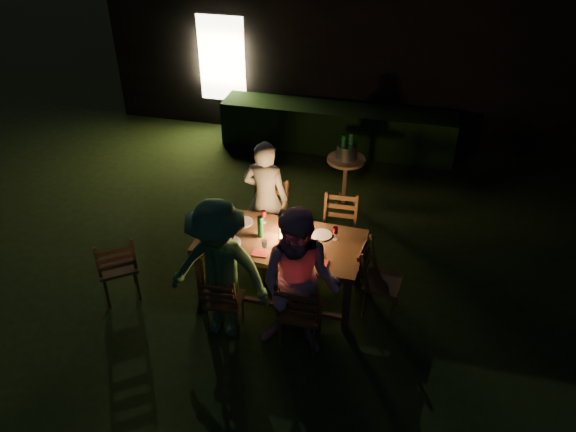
% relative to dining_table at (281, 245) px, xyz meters
% --- Properties ---
extents(garden_envelope, '(40.00, 40.00, 3.20)m').
position_rel_dining_table_xyz_m(garden_envelope, '(0.47, 6.50, 0.84)').
color(garden_envelope, black).
rests_on(garden_envelope, ground).
extents(dining_table, '(2.00, 1.04, 0.82)m').
position_rel_dining_table_xyz_m(dining_table, '(0.00, 0.00, 0.00)').
color(dining_table, '#4D3319').
rests_on(dining_table, ground).
extents(chair_near_left, '(0.43, 0.46, 0.91)m').
position_rel_dining_table_xyz_m(chair_near_left, '(-0.47, -0.75, -0.46)').
color(chair_near_left, '#4D3319').
rests_on(chair_near_left, ground).
extents(chair_near_right, '(0.47, 0.51, 1.04)m').
position_rel_dining_table_xyz_m(chair_near_right, '(0.42, -0.79, -0.42)').
color(chair_near_right, '#4D3319').
rests_on(chair_near_right, ground).
extents(chair_far_left, '(0.55, 0.58, 1.08)m').
position_rel_dining_table_xyz_m(chair_far_left, '(-0.42, 0.79, -0.41)').
color(chair_far_left, '#4D3319').
rests_on(chair_far_left, ground).
extents(chair_far_right, '(0.46, 0.49, 0.99)m').
position_rel_dining_table_xyz_m(chair_far_right, '(0.57, 0.75, -0.44)').
color(chair_far_right, '#4D3319').
rests_on(chair_far_right, ground).
extents(chair_end, '(0.52, 0.49, 0.97)m').
position_rel_dining_table_xyz_m(chair_end, '(1.23, -0.04, -0.44)').
color(chair_end, '#4D3319').
rests_on(chair_end, ground).
extents(chair_spare, '(0.65, 0.66, 1.01)m').
position_rel_dining_table_xyz_m(chair_spare, '(-1.91, -0.55, -0.43)').
color(chair_spare, '#4D3319').
rests_on(chair_spare, ground).
extents(person_house_side, '(0.62, 0.42, 1.65)m').
position_rel_dining_table_xyz_m(person_house_side, '(-0.42, 0.83, 0.09)').
color(person_house_side, beige).
rests_on(person_house_side, ground).
extents(person_opp_right, '(0.90, 0.71, 1.80)m').
position_rel_dining_table_xyz_m(person_opp_right, '(0.42, -0.83, 0.16)').
color(person_opp_right, pink).
rests_on(person_opp_right, ground).
extents(person_opp_left, '(1.16, 0.69, 1.76)m').
position_rel_dining_table_xyz_m(person_opp_left, '(-0.48, -0.80, 0.14)').
color(person_opp_left, '#387141').
rests_on(person_opp_left, ground).
extents(lantern, '(0.16, 0.16, 0.35)m').
position_rel_dining_table_xyz_m(lantern, '(0.05, 0.05, 0.24)').
color(lantern, white).
rests_on(lantern, dining_table).
extents(plate_far_left, '(0.25, 0.25, 0.01)m').
position_rel_dining_table_xyz_m(plate_far_left, '(-0.54, 0.24, 0.09)').
color(plate_far_left, white).
rests_on(plate_far_left, dining_table).
extents(plate_near_left, '(0.25, 0.25, 0.01)m').
position_rel_dining_table_xyz_m(plate_near_left, '(-0.56, -0.20, 0.09)').
color(plate_near_left, white).
rests_on(plate_near_left, dining_table).
extents(plate_far_right, '(0.25, 0.25, 0.01)m').
position_rel_dining_table_xyz_m(plate_far_right, '(0.46, 0.20, 0.09)').
color(plate_far_right, white).
rests_on(plate_far_right, dining_table).
extents(plate_near_right, '(0.25, 0.25, 0.01)m').
position_rel_dining_table_xyz_m(plate_near_right, '(0.44, -0.23, 0.09)').
color(plate_near_right, white).
rests_on(plate_near_right, dining_table).
extents(wineglass_a, '(0.06, 0.06, 0.18)m').
position_rel_dining_table_xyz_m(wineglass_a, '(-0.29, 0.29, 0.17)').
color(wineglass_a, '#59070F').
rests_on(wineglass_a, dining_table).
extents(wineglass_b, '(0.06, 0.06, 0.18)m').
position_rel_dining_table_xyz_m(wineglass_b, '(-0.72, -0.10, 0.17)').
color(wineglass_b, '#59070F').
rests_on(wineglass_b, dining_table).
extents(wineglass_c, '(0.06, 0.06, 0.18)m').
position_rel_dining_table_xyz_m(wineglass_c, '(0.29, -0.29, 0.17)').
color(wineglass_c, '#59070F').
rests_on(wineglass_c, dining_table).
extents(wineglass_d, '(0.06, 0.06, 0.18)m').
position_rel_dining_table_xyz_m(wineglass_d, '(0.63, 0.16, 0.17)').
color(wineglass_d, '#59070F').
rests_on(wineglass_d, dining_table).
extents(wineglass_e, '(0.06, 0.06, 0.18)m').
position_rel_dining_table_xyz_m(wineglass_e, '(-0.11, -0.30, 0.17)').
color(wineglass_e, silver).
rests_on(wineglass_e, dining_table).
extents(bottle_table, '(0.07, 0.07, 0.28)m').
position_rel_dining_table_xyz_m(bottle_table, '(-0.25, 0.01, 0.22)').
color(bottle_table, '#0F471E').
rests_on(bottle_table, dining_table).
extents(napkin_left, '(0.18, 0.14, 0.01)m').
position_rel_dining_table_xyz_m(napkin_left, '(-0.16, -0.31, 0.09)').
color(napkin_left, red).
rests_on(napkin_left, dining_table).
extents(napkin_right, '(0.18, 0.14, 0.01)m').
position_rel_dining_table_xyz_m(napkin_right, '(0.54, -0.32, 0.09)').
color(napkin_right, red).
rests_on(napkin_right, dining_table).
extents(phone, '(0.14, 0.07, 0.01)m').
position_rel_dining_table_xyz_m(phone, '(-0.63, -0.28, 0.08)').
color(phone, black).
rests_on(phone, dining_table).
extents(side_table, '(0.58, 0.58, 0.78)m').
position_rel_dining_table_xyz_m(side_table, '(0.42, 2.28, -0.05)').
color(side_table, olive).
rests_on(side_table, ground).
extents(ice_bucket, '(0.30, 0.30, 0.22)m').
position_rel_dining_table_xyz_m(ice_bucket, '(0.42, 2.28, 0.16)').
color(ice_bucket, '#A5A8AD').
rests_on(ice_bucket, side_table).
extents(bottle_bucket_a, '(0.07, 0.07, 0.32)m').
position_rel_dining_table_xyz_m(bottle_bucket_a, '(0.37, 2.24, 0.21)').
color(bottle_bucket_a, '#0F471E').
rests_on(bottle_bucket_a, side_table).
extents(bottle_bucket_b, '(0.07, 0.07, 0.32)m').
position_rel_dining_table_xyz_m(bottle_bucket_b, '(0.47, 2.32, 0.21)').
color(bottle_bucket_b, '#0F471E').
rests_on(bottle_bucket_b, side_table).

